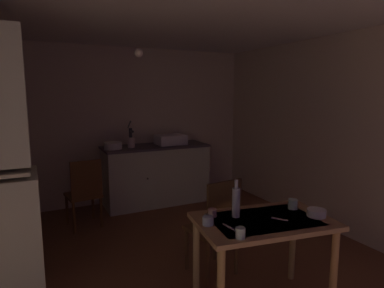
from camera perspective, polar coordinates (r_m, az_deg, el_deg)
name	(u,v)px	position (r m, az deg, el deg)	size (l,w,h in m)	color
ground_plane	(170,260)	(3.62, -3.89, -19.37)	(5.25, 5.25, 0.00)	brown
wall_back	(116,126)	(5.28, -12.95, 3.06)	(4.35, 0.10, 2.40)	beige
wall_right	(328,133)	(4.51, 22.47, 1.69)	(0.10, 4.33, 2.40)	beige
ceiling_slab	(167,11)	(3.28, -4.36, 21.95)	(4.35, 4.33, 0.10)	silver
counter_cabinet	(156,174)	(5.20, -6.26, -5.20)	(1.60, 0.64, 0.91)	beige
sink_basin	(171,139)	(5.19, -3.72, 0.79)	(0.44, 0.34, 0.15)	white
hand_pump	(131,136)	(5.02, -10.53, 1.45)	(0.05, 0.27, 0.39)	#232328
mixing_bowl_counter	(113,146)	(4.87, -13.47, -0.29)	(0.25, 0.25, 0.10)	white
stoneware_crock	(131,143)	(4.95, -10.43, 0.21)	(0.11, 0.11, 0.14)	beige
dining_table	(263,232)	(2.74, 12.17, -14.70)	(1.14, 0.80, 0.73)	#997148
chair_far_side	(216,226)	(3.16, 4.22, -13.85)	(0.45, 0.45, 0.94)	#50351D
chair_by_counter	(85,192)	(4.42, -18.04, -7.91)	(0.45, 0.45, 0.89)	#573415
serving_bowl_wide	(316,213)	(2.86, 20.67, -11.05)	(0.15, 0.15, 0.06)	white
teacup_mint	(240,233)	(2.33, 8.33, -14.96)	(0.07, 0.07, 0.08)	#ADD1C1
teacup_cream	(208,221)	(2.52, 2.78, -13.09)	(0.08, 0.08, 0.06)	#9EB2C6
mug_tall	(293,204)	(2.97, 17.01, -9.88)	(0.08, 0.08, 0.08)	#ADD1C1
mug_dark	(212,213)	(2.69, 3.54, -11.75)	(0.07, 0.07, 0.06)	tan
glass_bottle	(236,202)	(2.67, 7.60, -9.81)	(0.06, 0.06, 0.30)	#B7BCC1
table_knife	(230,228)	(2.49, 6.64, -14.17)	(0.17, 0.02, 0.01)	silver
teaspoon_near_bowl	(280,219)	(2.72, 14.87, -12.41)	(0.13, 0.02, 0.01)	beige
pendant_bulb	(139,53)	(3.21, -9.16, 15.26)	(0.08, 0.08, 0.08)	#F9EFCC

